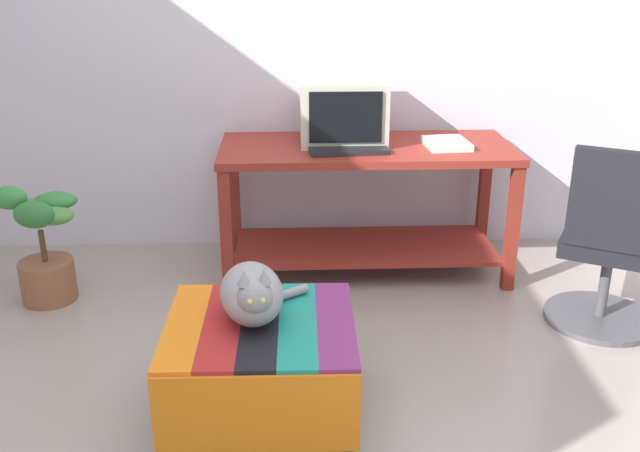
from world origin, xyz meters
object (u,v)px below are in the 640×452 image
Objects in this scene: ottoman_with_blanket at (261,369)px; potted_plant at (44,250)px; tv_monitor at (343,112)px; cat at (252,293)px; office_chair at (609,251)px; desk at (366,186)px; keyboard at (349,150)px; book at (447,143)px.

ottoman_with_blanket is 1.50m from potted_plant.
tv_monitor is 1.09× the size of cat.
office_chair is at bearing 22.29° from ottoman_with_blanket.
tv_monitor is 0.72× the size of potted_plant.
office_chair is (1.56, 0.64, 0.19)m from ottoman_with_blanket.
tv_monitor reaches higher than desk.
cat is at bearing 49.39° from office_chair.
tv_monitor is 1.49m from office_chair.
cat is at bearing 129.78° from ottoman_with_blanket.
keyboard is 1.61× the size of book.
desk reaches higher than cat.
ottoman_with_blanket is at bearing -115.02° from keyboard.
keyboard reaches higher than desk.
cat is at bearing -107.23° from tv_monitor.
office_chair reaches higher than keyboard.
book reaches higher than desk.
keyboard is 0.45× the size of office_chair.
tv_monitor reaches higher than potted_plant.
book reaches higher than ottoman_with_blanket.
potted_plant is at bearing -179.12° from keyboard.
desk reaches higher than ottoman_with_blanket.
desk is 2.44× the size of potted_plant.
cat is at bearing -116.60° from keyboard.
cat reaches higher than ottoman_with_blanket.
desk is at bearing 69.13° from ottoman_with_blanket.
book is at bearing -6.67° from desk.
potted_plant is (-1.63, -0.34, -0.21)m from desk.
keyboard is at bearing 60.65° from cat.
desk is at bearing 168.69° from book.
ottoman_with_blanket is (-0.51, -1.32, -0.29)m from desk.
desk is 2.23× the size of ottoman_with_blanket.
ottoman_with_blanket is at bearing -111.69° from desk.
desk is 1.74× the size of office_chair.
desk is 0.41m from tv_monitor.
desk is 1.40m from cat.
book is 2.12m from potted_plant.
keyboard reaches higher than cat.
desk is 1.45m from ottoman_with_blanket.
keyboard is (0.02, -0.24, -0.15)m from tv_monitor.
office_chair is at bearing 12.05° from cat.
desk is 3.88× the size of keyboard.
office_chair is (1.18, -0.77, -0.49)m from tv_monitor.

